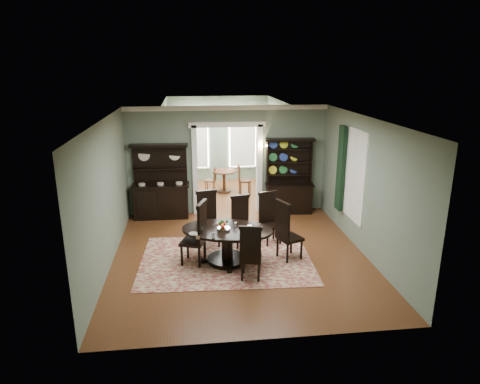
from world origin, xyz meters
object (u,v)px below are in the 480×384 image
object	(u,v)px
welsh_dresser	(289,186)
parlor_table	(224,178)
sideboard	(161,192)
dining_table	(227,239)

from	to	relation	value
welsh_dresser	parlor_table	xyz separation A→B (m)	(-1.66, 2.17, -0.29)
sideboard	dining_table	bearing A→B (deg)	-61.72
sideboard	welsh_dresser	distance (m)	3.56
welsh_dresser	parlor_table	world-z (taller)	welsh_dresser
dining_table	welsh_dresser	bearing A→B (deg)	71.73
sideboard	parlor_table	size ratio (longest dim) A/B	2.58
dining_table	parlor_table	xyz separation A→B (m)	(0.36, 5.20, -0.05)
sideboard	welsh_dresser	xyz separation A→B (m)	(3.56, 0.01, 0.06)
welsh_dresser	dining_table	bearing A→B (deg)	-118.37
parlor_table	sideboard	bearing A→B (deg)	-131.06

